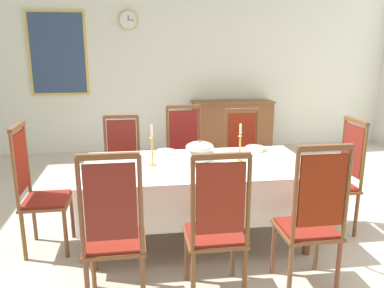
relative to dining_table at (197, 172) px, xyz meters
The scene contains 24 objects.
ground 0.72m from the dining_table, 90.00° to the right, with size 8.24×7.17×0.04m, color beige.
back_wall 3.70m from the dining_table, 90.00° to the left, with size 8.24×0.08×3.46m, color silver.
dining_table is the anchor object (origin of this frame).
tablecloth 0.04m from the dining_table, 90.00° to the left, with size 2.13×1.10×0.42m.
chair_south_a 1.21m from the dining_table, 127.73° to the right, with size 0.44×0.42×1.20m.
chair_north_a 1.20m from the dining_table, 127.96° to the left, with size 0.44×0.42×1.08m.
chair_south_b 0.95m from the dining_table, 89.83° to the right, with size 0.44×0.42×1.17m.
chair_north_b 0.95m from the dining_table, 89.83° to the left, with size 0.44×0.42×1.18m.
chair_south_c 1.20m from the dining_table, 52.48° to the right, with size 0.44×0.42×1.21m.
chair_north_c 1.20m from the dining_table, 52.33° to the left, with size 0.44×0.42×1.12m.
chair_head_west 1.47m from the dining_table, behind, with size 0.42×0.44×1.20m.
chair_head_east 1.47m from the dining_table, ahead, with size 0.42×0.44×1.16m.
soup_tureen 0.19m from the dining_table, ahead, with size 0.30×0.30×0.23m.
candlestick_west 0.48m from the dining_table, behind, with size 0.07×0.07×0.39m.
candlestick_east 0.48m from the dining_table, ahead, with size 0.07×0.07×0.38m.
bowl_near_left 0.49m from the dining_table, 124.11° to the left, with size 0.20×0.20×0.04m.
bowl_near_right 0.79m from the dining_table, 29.03° to the left, with size 0.20×0.20×0.05m.
bowl_far_left 0.45m from the dining_table, 68.72° to the right, with size 0.17×0.17×0.03m.
bowl_far_right 0.86m from the dining_table, 154.33° to the right, with size 0.17×0.17×0.04m.
spoon_primary 0.58m from the dining_table, 132.94° to the left, with size 0.05×0.18×0.01m.
spoon_secondary 0.92m from the dining_table, 26.35° to the left, with size 0.05×0.18×0.01m.
sideboard 3.44m from the dining_table, 70.52° to the left, with size 1.44×0.48×0.90m.
mounted_clock 3.88m from the dining_table, 100.40° to the left, with size 0.32×0.06×0.32m.
framed_painting 4.07m from the dining_table, 117.72° to the left, with size 0.96×0.05×1.40m.
Camera 1 is at (-0.54, -3.42, 1.87)m, focal length 36.47 mm.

